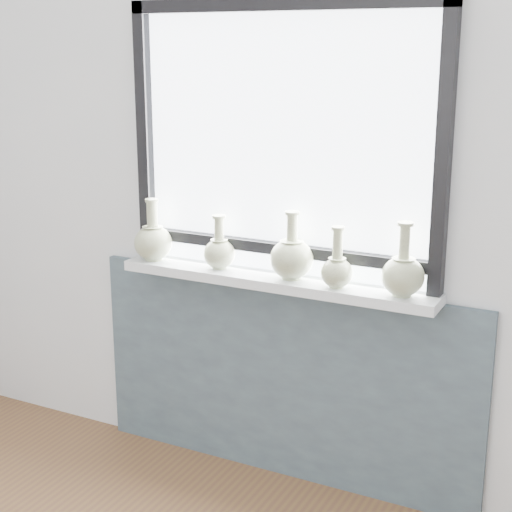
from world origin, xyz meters
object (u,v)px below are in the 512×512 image
at_px(windowsill, 274,281).
at_px(vase_d, 337,269).
at_px(vase_c, 292,257).
at_px(vase_b, 219,251).
at_px(vase_a, 153,240).
at_px(vase_e, 403,274).

bearing_deg(windowsill, vase_d, -5.95).
relative_size(vase_c, vase_d, 1.14).
bearing_deg(vase_b, vase_c, 0.35).
xyz_separation_m(vase_a, vase_c, (0.63, 0.02, 0.00)).
height_order(windowsill, vase_e, vase_e).
bearing_deg(windowsill, vase_a, -178.38).
height_order(vase_a, vase_b, vase_a).
xyz_separation_m(windowsill, vase_a, (-0.56, -0.02, 0.10)).
relative_size(windowsill, vase_e, 4.83).
height_order(windowsill, vase_a, vase_a).
height_order(vase_c, vase_d, vase_c).
height_order(windowsill, vase_b, vase_b).
xyz_separation_m(windowsill, vase_e, (0.52, -0.01, 0.10)).
bearing_deg(vase_b, vase_a, -177.52).
height_order(vase_b, vase_c, vase_c).
distance_m(windowsill, vase_a, 0.57).
height_order(windowsill, vase_c, vase_c).
xyz_separation_m(vase_a, vase_e, (1.08, 0.00, -0.00)).
bearing_deg(vase_c, windowsill, 179.75).
distance_m(vase_c, vase_d, 0.20).
relative_size(vase_a, vase_e, 0.96).
relative_size(vase_a, vase_c, 0.98).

